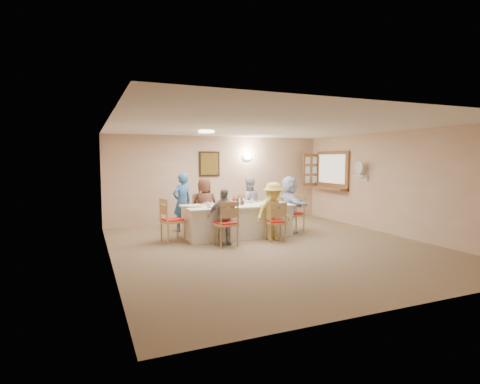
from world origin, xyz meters
name	(u,v)px	position (x,y,z in m)	size (l,w,h in m)	color
ground	(274,247)	(0.00, 0.00, 0.00)	(7.00, 7.00, 0.00)	#A08663
room_walls	(275,175)	(0.00, 0.00, 1.51)	(7.00, 7.00, 7.00)	tan
wall_picture	(209,164)	(-0.30, 3.46, 1.70)	(0.62, 0.05, 0.72)	black
wall_sconce	(248,157)	(0.90, 3.44, 1.90)	(0.26, 0.09, 0.18)	white
ceiling_light	(206,132)	(-1.00, 1.50, 2.47)	(0.36, 0.36, 0.05)	white
serving_hatch	(332,171)	(3.21, 2.40, 1.50)	(0.06, 1.50, 1.15)	#905D34
hatch_sill	(329,188)	(3.09, 2.40, 0.97)	(0.30, 1.50, 0.05)	#905D34
shutter_door	(311,170)	(2.95, 3.16, 1.50)	(0.55, 0.04, 1.00)	#905D34
fan_shelf	(361,176)	(3.13, 1.05, 1.40)	(0.22, 0.36, 0.03)	white
desk_fan	(360,170)	(3.10, 1.05, 1.55)	(0.30, 0.30, 0.28)	#A5A5A8
dining_table	(237,221)	(-0.31, 1.29, 0.38)	(2.58, 1.09, 0.76)	white
chair_back_left	(203,213)	(-0.91, 2.09, 0.48)	(0.46, 0.46, 0.96)	tan
chair_back_right	(247,212)	(0.29, 2.09, 0.45)	(0.43, 0.43, 0.90)	tan
chair_front_left	(226,223)	(-0.91, 0.49, 0.49)	(0.46, 0.46, 0.97)	tan
chair_front_right	(276,221)	(0.29, 0.49, 0.44)	(0.43, 0.43, 0.89)	tan
chair_left_end	(173,220)	(-1.86, 1.29, 0.49)	(0.47, 0.47, 0.99)	tan
chair_right_end	(294,213)	(1.24, 1.29, 0.46)	(0.44, 0.44, 0.93)	tan
diner_back_left	(205,205)	(-0.91, 1.97, 0.69)	(0.73, 0.53, 1.39)	#532D21
diner_back_right	(249,204)	(0.29, 1.97, 0.69)	(0.73, 0.61, 1.37)	#A7A5BB
diner_front_left	(224,216)	(-0.91, 0.61, 0.61)	(0.72, 0.30, 1.22)	gray
diner_front_right	(273,211)	(0.29, 0.61, 0.66)	(0.87, 0.53, 1.31)	#F0D958
diner_right_end	(290,204)	(1.11, 1.29, 0.71)	(0.59, 1.35, 1.41)	silver
caregiver	(182,202)	(-1.36, 2.44, 0.74)	(0.63, 0.52, 1.49)	#366CAE
placemat_fl	(219,208)	(-0.91, 0.87, 0.76)	(0.37, 0.28, 0.01)	#472B19
plate_fl	(219,207)	(-0.91, 0.87, 0.77)	(0.23, 0.23, 0.01)	white
napkin_fl	(228,207)	(-0.73, 0.82, 0.77)	(0.15, 0.15, 0.01)	gold
placemat_fr	(268,205)	(0.29, 0.87, 0.76)	(0.36, 0.26, 0.01)	#472B19
plate_fr	(268,205)	(0.29, 0.87, 0.77)	(0.25, 0.25, 0.02)	white
napkin_fr	(276,205)	(0.47, 0.82, 0.77)	(0.13, 0.13, 0.01)	gold
placemat_bl	(208,204)	(-0.91, 1.71, 0.76)	(0.34, 0.26, 0.01)	#472B19
plate_bl	(208,203)	(-0.91, 1.71, 0.77)	(0.25, 0.25, 0.02)	white
napkin_bl	(216,203)	(-0.73, 1.66, 0.77)	(0.14, 0.14, 0.01)	gold
placemat_br	(253,202)	(0.29, 1.71, 0.76)	(0.36, 0.27, 0.01)	#472B19
plate_br	(253,201)	(0.29, 1.71, 0.77)	(0.22, 0.22, 0.01)	white
napkin_br	(260,201)	(0.47, 1.66, 0.77)	(0.15, 0.15, 0.01)	gold
placemat_le	(192,207)	(-1.41, 1.29, 0.76)	(0.37, 0.28, 0.01)	#472B19
plate_le	(192,206)	(-1.41, 1.29, 0.77)	(0.23, 0.23, 0.01)	white
napkin_le	(201,206)	(-1.23, 1.24, 0.77)	(0.13, 0.13, 0.01)	gold
placemat_re	(279,202)	(0.81, 1.29, 0.76)	(0.36, 0.27, 0.01)	#472B19
plate_re	(279,202)	(0.81, 1.29, 0.77)	(0.25, 0.25, 0.02)	white
napkin_re	(286,202)	(0.99, 1.24, 0.77)	(0.15, 0.15, 0.01)	gold
teacup_a	(209,206)	(-1.12, 0.99, 0.80)	(0.10, 0.10, 0.08)	white
teacup_b	(243,200)	(0.08, 1.85, 0.80)	(0.11, 0.11, 0.08)	white
bowl_a	(232,205)	(-0.55, 1.04, 0.78)	(0.23, 0.23, 0.05)	white
bowl_b	(246,202)	(0.01, 1.53, 0.79)	(0.24, 0.24, 0.06)	white
condiment_ketchup	(234,200)	(-0.41, 1.29, 0.87)	(0.08, 0.08, 0.21)	red
condiment_brown	(238,200)	(-0.27, 1.34, 0.86)	(0.11, 0.11, 0.20)	#542C16
condiment_malt	(242,201)	(-0.23, 1.23, 0.84)	(0.17, 0.17, 0.17)	#542C16
drinking_glass	(231,202)	(-0.46, 1.34, 0.82)	(0.06, 0.06, 0.10)	silver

